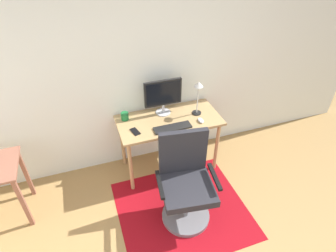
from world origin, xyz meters
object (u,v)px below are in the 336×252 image
at_px(cell_phone, 135,132).
at_px(desk_lamp, 198,91).
at_px(desk, 169,126).
at_px(monitor, 163,95).
at_px(office_chair, 186,186).
at_px(computer_mouse, 201,120).
at_px(coffee_cup, 125,116).
at_px(keyboard, 173,128).

xyz_separation_m(cell_phone, desk_lamp, (0.79, 0.12, 0.30)).
height_order(desk, cell_phone, cell_phone).
distance_m(monitor, office_chair, 1.08).
bearing_deg(computer_mouse, coffee_cup, 158.03).
bearing_deg(keyboard, coffee_cup, 143.48).
relative_size(monitor, desk_lamp, 1.05).
bearing_deg(cell_phone, desk_lamp, -6.46).
xyz_separation_m(desk, keyboard, (-0.02, -0.18, 0.10)).
xyz_separation_m(desk, office_chair, (-0.08, -0.76, -0.22)).
relative_size(keyboard, computer_mouse, 4.13).
height_order(computer_mouse, office_chair, office_chair).
bearing_deg(desk, keyboard, -96.68).
xyz_separation_m(desk_lamp, office_chair, (-0.44, -0.77, -0.62)).
bearing_deg(desk_lamp, monitor, 159.24).
xyz_separation_m(monitor, computer_mouse, (0.35, -0.32, -0.24)).
relative_size(coffee_cup, cell_phone, 0.64).
xyz_separation_m(monitor, cell_phone, (-0.41, -0.26, -0.25)).
relative_size(monitor, computer_mouse, 4.31).
bearing_deg(desk, coffee_cup, 161.08).
height_order(keyboard, office_chair, office_chair).
bearing_deg(coffee_cup, office_chair, -66.42).
bearing_deg(coffee_cup, computer_mouse, -21.97).
bearing_deg(cell_phone, computer_mouse, -19.10).
relative_size(cell_phone, office_chair, 0.14).
xyz_separation_m(desk, computer_mouse, (0.33, -0.16, 0.11)).
distance_m(coffee_cup, cell_phone, 0.28).
height_order(cell_phone, desk_lamp, desk_lamp).
bearing_deg(desk, office_chair, -96.35).
bearing_deg(monitor, computer_mouse, -41.94).
bearing_deg(keyboard, cell_phone, 170.12).
relative_size(cell_phone, desk_lamp, 0.33).
distance_m(coffee_cup, desk_lamp, 0.90).
height_order(desk, computer_mouse, computer_mouse).
distance_m(computer_mouse, desk_lamp, 0.34).
xyz_separation_m(desk, coffee_cup, (-0.49, 0.17, 0.14)).
bearing_deg(computer_mouse, desk_lamp, 81.51).
distance_m(desk, computer_mouse, 0.38).
relative_size(computer_mouse, desk_lamp, 0.24).
distance_m(keyboard, coffee_cup, 0.58).
distance_m(keyboard, computer_mouse, 0.35).
distance_m(monitor, coffee_cup, 0.51).
distance_m(desk, desk_lamp, 0.53).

